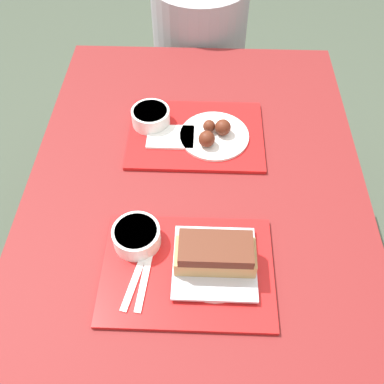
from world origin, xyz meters
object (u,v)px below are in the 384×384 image
(bowl_coleslaw_near, at_px, (137,236))
(person_seated_across, at_px, (200,32))
(tray_far, at_px, (196,135))
(brisket_sandwich_plate, at_px, (215,257))
(wings_plate_far, at_px, (214,134))
(bowl_coleslaw_far, at_px, (151,116))
(tray_near, at_px, (188,270))

(bowl_coleslaw_near, height_order, person_seated_across, person_seated_across)
(tray_far, distance_m, person_seated_across, 0.70)
(bowl_coleslaw_near, bearing_deg, brisket_sandwich_plate, -17.04)
(wings_plate_far, bearing_deg, tray_far, 162.24)
(bowl_coleslaw_near, xyz_separation_m, bowl_coleslaw_far, (-0.01, 0.44, 0.00))
(person_seated_across, bearing_deg, bowl_coleslaw_far, -101.81)
(tray_near, relative_size, tray_far, 1.00)
(tray_near, height_order, brisket_sandwich_plate, brisket_sandwich_plate)
(tray_far, xyz_separation_m, wings_plate_far, (0.06, -0.02, 0.02))
(bowl_coleslaw_near, height_order, wings_plate_far, wings_plate_far)
(brisket_sandwich_plate, xyz_separation_m, bowl_coleslaw_far, (-0.20, 0.50, -0.01))
(bowl_coleslaw_near, bearing_deg, person_seated_across, 83.20)
(brisket_sandwich_plate, xyz_separation_m, person_seated_across, (-0.06, 1.16, -0.12))
(tray_near, xyz_separation_m, bowl_coleslaw_far, (-0.14, 0.51, 0.03))
(tray_near, distance_m, person_seated_across, 1.17)
(tray_far, bearing_deg, bowl_coleslaw_near, -108.82)
(bowl_coleslaw_near, xyz_separation_m, wings_plate_far, (0.19, 0.38, -0.01))
(wings_plate_far, bearing_deg, bowl_coleslaw_far, 163.08)
(tray_far, bearing_deg, person_seated_across, 90.36)
(tray_near, bearing_deg, bowl_coleslaw_far, 104.87)
(bowl_coleslaw_far, xyz_separation_m, person_seated_across, (0.14, 0.66, -0.11))
(tray_far, bearing_deg, bowl_coleslaw_far, 163.42)
(tray_near, height_order, bowl_coleslaw_near, bowl_coleslaw_near)
(bowl_coleslaw_far, distance_m, person_seated_across, 0.68)
(brisket_sandwich_plate, relative_size, bowl_coleslaw_far, 1.68)
(wings_plate_far, bearing_deg, tray_near, -97.81)
(tray_far, height_order, bowl_coleslaw_near, bowl_coleslaw_near)
(tray_near, relative_size, person_seated_across, 0.65)
(bowl_coleslaw_far, bearing_deg, wings_plate_far, -16.92)
(wings_plate_far, bearing_deg, brisket_sandwich_plate, -89.65)
(brisket_sandwich_plate, bearing_deg, wings_plate_far, 90.35)
(brisket_sandwich_plate, height_order, bowl_coleslaw_far, brisket_sandwich_plate)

